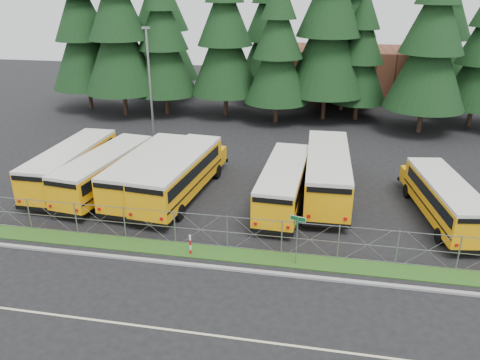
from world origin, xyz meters
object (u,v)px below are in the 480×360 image
bus_3 (182,176)px  light_standard (150,80)px  bus_5 (284,184)px  striped_bollard (190,245)px  bus_6 (327,174)px  street_sign (297,230)px  bus_1 (109,172)px  bus_east (442,200)px  bus_0 (75,166)px  bus_2 (150,173)px

bus_3 → light_standard: bearing=124.4°
bus_5 → striped_bollard: size_ratio=9.08×
bus_5 → bus_6: 3.34m
bus_6 → street_sign: (-1.39, -9.13, 0.43)m
bus_1 → bus_east: (22.06, -0.39, -0.11)m
striped_bollard → street_sign: bearing=1.0°
bus_0 → bus_6: bearing=5.2°
bus_6 → bus_east: (7.03, -2.45, -0.27)m
bus_6 → bus_east: size_ratio=1.20×
bus_3 → bus_east: size_ratio=1.14×
striped_bollard → bus_east: bearing=25.7°
bus_3 → bus_6: size_ratio=0.95×
bus_1 → striped_bollard: bearing=-34.8°
street_sign → bus_2: bearing=145.3°
bus_0 → bus_2: size_ratio=1.00×
bus_1 → street_sign: bearing=-20.2°
bus_2 → bus_east: bearing=2.5°
bus_6 → bus_2: bearing=-173.0°
bus_2 → light_standard: size_ratio=1.11×
bus_5 → bus_1: bearing=-176.9°
street_sign → light_standard: size_ratio=0.28×
bus_2 → bus_5: bus_2 is taller
bus_0 → bus_6: (17.90, 1.51, 0.12)m
bus_east → bus_3: bearing=169.9°
light_standard → bus_3: bearing=-61.7°
bus_2 → light_standard: light_standard is taller
bus_3 → street_sign: (8.32, -7.13, 0.51)m
bus_1 → bus_6: (15.02, 2.05, 0.16)m
bus_6 → light_standard: (-16.25, 10.13, 3.90)m
bus_6 → bus_east: bearing=-20.4°
bus_0 → bus_3: (8.19, -0.49, 0.04)m
bus_5 → street_sign: (1.32, -7.19, 0.61)m
bus_3 → bus_1: bearing=-173.3°
bus_3 → street_sign: bearing=-34.5°
bus_3 → bus_east: bearing=4.6°
bus_5 → striped_bollard: (-4.35, -7.28, -0.83)m
striped_bollard → bus_5: bearing=59.1°
bus_2 → light_standard: (-4.19, 11.87, 4.02)m
bus_1 → bus_3: 5.32m
bus_0 → bus_east: bearing=-1.8°
light_standard → street_sign: bearing=-52.4°
bus_0 → street_sign: 18.19m
bus_1 → bus_2: (2.96, 0.31, 0.03)m
bus_2 → bus_1: bearing=-169.4°
bus_2 → street_sign: bearing=-30.1°
bus_1 → light_standard: light_standard is taller
bus_0 → bus_6: size_ratio=0.92×
bus_5 → bus_east: bus_5 is taller
light_standard → bus_5: bearing=-41.7°
bus_0 → bus_1: bus_0 is taller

